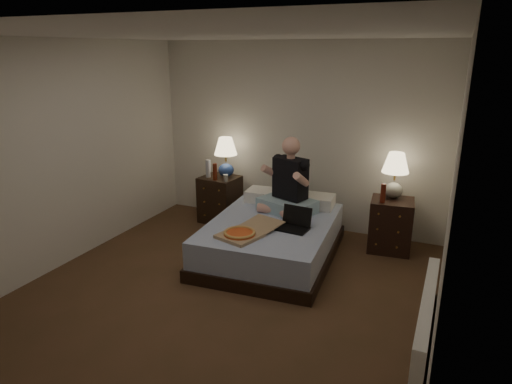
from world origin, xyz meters
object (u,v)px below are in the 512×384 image
at_px(water_bottle, 208,168).
at_px(laptop, 293,220).
at_px(nightstand_left, 220,199).
at_px(lamp_right, 395,175).
at_px(beer_bottle_left, 215,172).
at_px(pizza_box, 240,234).
at_px(bed, 271,239).
at_px(person, 288,175).
at_px(soda_can, 226,178).
at_px(nightstand_right, 391,225).
at_px(beer_bottle_right, 383,193).
at_px(radiator, 426,317).
at_px(lamp_left, 226,157).

height_order(water_bottle, laptop, water_bottle).
height_order(nightstand_left, lamp_right, lamp_right).
xyz_separation_m(beer_bottle_left, laptop, (1.43, -0.81, -0.20)).
bearing_deg(laptop, nightstand_left, 150.99).
height_order(nightstand_left, pizza_box, nightstand_left).
xyz_separation_m(bed, person, (0.05, 0.39, 0.69)).
distance_m(soda_can, pizza_box, 1.48).
height_order(lamp_right, water_bottle, lamp_right).
distance_m(soda_can, person, 1.05).
xyz_separation_m(nightstand_left, pizza_box, (0.99, -1.39, 0.17)).
bearing_deg(pizza_box, soda_can, 139.42).
height_order(nightstand_left, water_bottle, water_bottle).
bearing_deg(bed, person, 78.85).
bearing_deg(nightstand_right, beer_bottle_right, -132.12).
relative_size(nightstand_left, laptop, 1.93).
xyz_separation_m(nightstand_left, lamp_right, (2.36, 0.07, 0.60)).
xyz_separation_m(soda_can, person, (0.99, -0.26, 0.21)).
xyz_separation_m(nightstand_right, soda_can, (-2.19, -0.14, 0.38)).
bearing_deg(soda_can, beer_bottle_left, 175.37).
bearing_deg(person, lamp_right, 42.08).
relative_size(nightstand_left, person, 0.71).
bearing_deg(radiator, beer_bottle_right, 112.59).
relative_size(bed, nightstand_left, 2.78).
relative_size(person, pizza_box, 1.22).
height_order(lamp_right, pizza_box, lamp_right).
bearing_deg(bed, beer_bottle_left, 144.75).
height_order(lamp_left, beer_bottle_left, lamp_left).
height_order(bed, soda_can, soda_can).
bearing_deg(radiator, pizza_box, 169.46).
xyz_separation_m(laptop, pizza_box, (-0.45, -0.43, -0.08)).
relative_size(nightstand_left, water_bottle, 2.62).
height_order(lamp_left, laptop, lamp_left).
xyz_separation_m(bed, nightstand_left, (-1.13, 0.82, 0.10)).
height_order(lamp_right, beer_bottle_left, lamp_right).
bearing_deg(laptop, beer_bottle_right, 48.25).
distance_m(nightstand_right, beer_bottle_right, 0.47).
height_order(beer_bottle_right, radiator, beer_bottle_right).
distance_m(beer_bottle_right, person, 1.14).
distance_m(lamp_left, pizza_box, 1.78).
height_order(beer_bottle_left, radiator, beer_bottle_left).
bearing_deg(beer_bottle_right, nightstand_right, 54.04).
bearing_deg(nightstand_right, bed, -153.76).
height_order(bed, lamp_left, lamp_left).
relative_size(bed, nightstand_right, 2.81).
bearing_deg(soda_can, lamp_left, 116.14).
bearing_deg(laptop, bed, 160.23).
distance_m(nightstand_left, nightstand_right, 2.38).
xyz_separation_m(nightstand_right, laptop, (-0.94, -0.94, 0.25)).
relative_size(laptop, radiator, 0.21).
distance_m(beer_bottle_left, person, 1.20).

